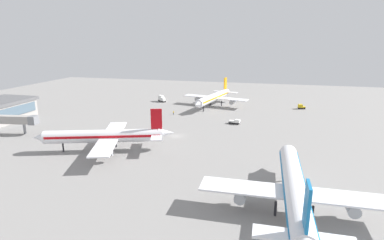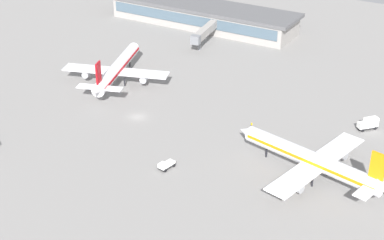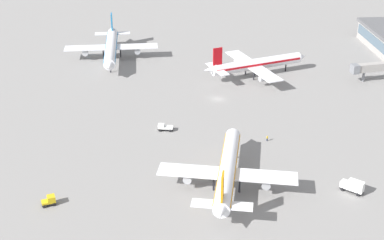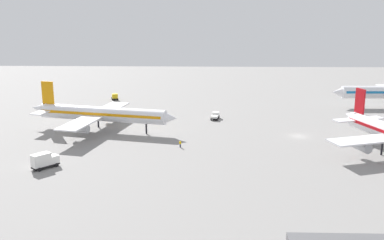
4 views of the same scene
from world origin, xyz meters
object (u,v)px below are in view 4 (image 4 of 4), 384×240
object	(u,v)px
airplane_taxiing	(101,114)
catering_truck	(44,160)
pushback_tractor	(215,116)
baggage_tug	(115,97)
ground_crew_worker	(180,144)

from	to	relation	value
airplane_taxiing	catering_truck	xyz separation A→B (m)	(-5.07, -29.88, -2.99)
pushback_tractor	baggage_tug	bearing A→B (deg)	61.57
catering_truck	pushback_tractor	world-z (taller)	catering_truck
pushback_tractor	ground_crew_worker	world-z (taller)	pushback_tractor
catering_truck	pushback_tractor	bearing A→B (deg)	2.03
airplane_taxiing	ground_crew_worker	distance (m)	26.78
pushback_tractor	ground_crew_worker	distance (m)	30.15
baggage_tug	airplane_taxiing	bearing A→B (deg)	-10.52
pushback_tractor	baggage_tug	distance (m)	45.46
airplane_taxiing	baggage_tug	xyz separation A→B (m)	(-4.66, 42.38, -3.53)
catering_truck	baggage_tug	xyz separation A→B (m)	(0.40, 72.26, -0.54)
baggage_tug	ground_crew_worker	world-z (taller)	baggage_tug
airplane_taxiing	ground_crew_worker	world-z (taller)	airplane_taxiing
ground_crew_worker	airplane_taxiing	bearing A→B (deg)	83.61
pushback_tractor	airplane_taxiing	bearing A→B (deg)	124.40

